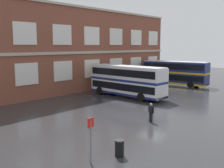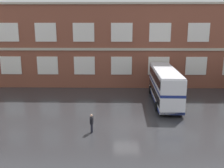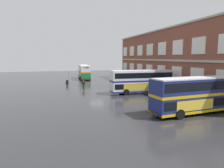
% 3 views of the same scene
% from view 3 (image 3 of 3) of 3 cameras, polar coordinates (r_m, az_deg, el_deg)
% --- Properties ---
extents(ground_plane, '(120.00, 120.00, 0.00)m').
position_cam_3_polar(ground_plane, '(38.67, -1.52, -1.79)').
color(ground_plane, '#2B2B2D').
extents(brick_terminal_building, '(48.56, 8.19, 12.19)m').
position_cam_3_polar(brick_terminal_building, '(45.33, 18.37, 6.76)').
color(brick_terminal_building, brown).
rests_on(brick_terminal_building, ground).
extents(double_decker_near, '(11.14, 3.40, 4.07)m').
position_cam_3_polar(double_decker_near, '(59.67, -7.94, 3.50)').
color(double_decker_near, '#197038').
rests_on(double_decker_near, ground).
extents(double_decker_middle, '(3.07, 11.06, 4.07)m').
position_cam_3_polar(double_decker_middle, '(35.67, 8.41, 0.84)').
color(double_decker_middle, silver).
rests_on(double_decker_middle, ground).
extents(double_decker_far, '(3.53, 11.17, 4.07)m').
position_cam_3_polar(double_decker_far, '(24.47, 22.94, -2.72)').
color(double_decker_far, navy).
rests_on(double_decker_far, ground).
extents(waiting_passenger, '(0.29, 0.64, 1.70)m').
position_cam_3_polar(waiting_passenger, '(40.79, -8.10, -0.05)').
color(waiting_passenger, black).
rests_on(waiting_passenger, ground).
extents(bus_stand_flag, '(0.44, 0.10, 2.70)m').
position_cam_3_polar(bus_stand_flag, '(49.72, -12.22, 2.02)').
color(bus_stand_flag, slate).
rests_on(bus_stand_flag, ground).
extents(station_litter_bin, '(0.60, 0.60, 1.03)m').
position_cam_3_polar(station_litter_bin, '(47.94, -12.64, 0.47)').
color(station_litter_bin, black).
rests_on(station_litter_bin, ground).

